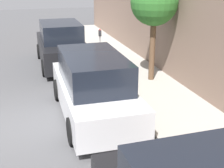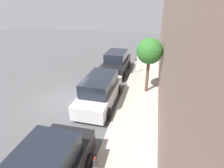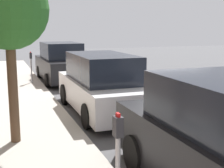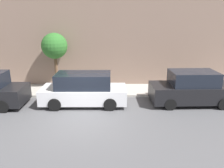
{
  "view_description": "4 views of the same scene",
  "coord_description": "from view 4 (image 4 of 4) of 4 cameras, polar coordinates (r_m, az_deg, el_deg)",
  "views": [
    {
      "loc": [
        0.42,
        -8.29,
        4.15
      ],
      "look_at": [
        2.85,
        0.07,
        1.0
      ],
      "focal_mm": 50.0,
      "sensor_mm": 36.0,
      "label": 1
    },
    {
      "loc": [
        5.42,
        -9.22,
        6.1
      ],
      "look_at": [
        2.87,
        1.22,
        1.0
      ],
      "focal_mm": 28.0,
      "sensor_mm": 36.0,
      "label": 2
    },
    {
      "loc": [
        5.42,
        9.61,
        2.73
      ],
      "look_at": [
        2.13,
        0.67,
        1.0
      ],
      "focal_mm": 50.0,
      "sensor_mm": 36.0,
      "label": 3
    },
    {
      "loc": [
        -9.73,
        -1.3,
        4.86
      ],
      "look_at": [
        3.18,
        -1.44,
        1.0
      ],
      "focal_mm": 35.0,
      "sensor_mm": 36.0,
      "label": 4
    }
  ],
  "objects": [
    {
      "name": "sidewalk",
      "position": [
        15.32,
        -5.44,
        -1.64
      ],
      "size": [
        2.52,
        32.0,
        0.15
      ],
      "color": "#B2ADA3",
      "rests_on": "ground_plane"
    },
    {
      "name": "parking_meter_near",
      "position": [
        14.8,
        15.76,
        1.08
      ],
      "size": [
        0.11,
        0.15,
        1.46
      ],
      "color": "#ADADB2",
      "rests_on": "sidewalk"
    },
    {
      "name": "ground_plane",
      "position": [
        10.96,
        -7.46,
        -9.84
      ],
      "size": [
        60.0,
        60.0,
        0.0
      ],
      "primitive_type": "plane",
      "color": "#515154"
    },
    {
      "name": "street_tree",
      "position": [
        15.44,
        -14.79,
        9.48
      ],
      "size": [
        1.74,
        1.74,
        3.84
      ],
      "color": "brown",
      "rests_on": "sidewalk"
    },
    {
      "name": "parked_minivan_second",
      "position": [
        12.76,
        -7.37,
        -1.48
      ],
      "size": [
        2.02,
        4.92,
        1.9
      ],
      "color": "silver",
      "rests_on": "ground_plane"
    },
    {
      "name": "parked_suv_nearest",
      "position": [
        13.63,
        20.19,
        -1.16
      ],
      "size": [
        2.08,
        4.84,
        1.98
      ],
      "color": "black",
      "rests_on": "ground_plane"
    },
    {
      "name": "building_facade",
      "position": [
        16.81,
        -5.31,
        18.49
      ],
      "size": [
        2.0,
        32.0,
        10.84
      ],
      "color": "#846B5B",
      "rests_on": "ground_plane"
    }
  ]
}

